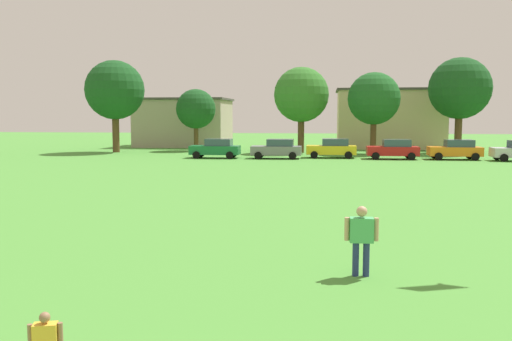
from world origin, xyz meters
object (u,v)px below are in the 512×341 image
Objects in this scene: tree_center_right at (374,99)px; tree_right at (460,89)px; parked_car_yellow_2 at (332,148)px; tree_left at (196,109)px; tree_center_left at (301,95)px; parked_car_red_3 at (393,149)px; tree_far_left at (115,90)px; parked_car_green_0 at (216,148)px; parked_car_orange_4 at (456,149)px; adult_bystander at (361,235)px; child_kite_flyer at (46,340)px; parked_car_gray_1 at (277,149)px.

tree_right is (8.32, 1.77, 1.00)m from tree_center_right.
tree_left reaches higher than parked_car_yellow_2.
parked_car_red_3 is at bearing -40.87° from tree_center_left.
parked_car_red_3 is at bearing -131.32° from tree_right.
tree_center_left is (-3.02, 6.37, 4.87)m from parked_car_yellow_2.
parked_car_green_0 is at bearing -27.91° from tree_far_left.
parked_car_red_3 is 0.55× the size of tree_center_right.
tree_center_right reaches higher than parked_car_orange_4.
adult_bystander is 0.38× the size of parked_car_yellow_2.
tree_far_left is (-21.81, 39.92, 5.23)m from adult_bystander.
child_kite_flyer is 41.18m from parked_car_yellow_2.
tree_far_left reaches higher than parked_car_red_3.
parked_car_green_0 is at bearing -153.07° from tree_center_right.
parked_car_red_3 reaches higher than adult_bystander.
tree_center_left reaches higher than parked_car_green_0.
child_kite_flyer is 0.12× the size of tree_center_left.
parked_car_green_0 is 0.67× the size of tree_left.
tree_center_right reaches higher than parked_car_yellow_2.
parked_car_gray_1 and parked_car_red_3 have the same top height.
child_kite_flyer is 0.61× the size of adult_bystander.
tree_left is 0.82× the size of tree_center_right.
parked_car_gray_1 is 12.04m from tree_center_right.
parked_car_orange_4 is 0.47× the size of tree_far_left.
child_kite_flyer is 0.23× the size of parked_car_yellow_2.
parked_car_orange_4 is (10.29, -0.56, 0.00)m from parked_car_yellow_2.
parked_car_yellow_2 is at bearing -148.87° from tree_right.
tree_right reaches higher than adult_bystander.
parked_car_green_0 is 10.84m from tree_left.
tree_center_right is at bearing -79.67° from parked_car_red_3.
tree_left is at bearing 171.86° from tree_center_left.
parked_car_yellow_2 is at bearing -3.13° from parked_car_orange_4.
tree_far_left is 34.02m from tree_right.
tree_far_left is at bearing -174.62° from tree_center_left.
parked_car_gray_1 is 0.67× the size of tree_left.
tree_right reaches higher than parked_car_orange_4.
parked_car_orange_4 is 26.08m from tree_left.
child_kite_flyer is at bearing -69.42° from tree_far_left.
parked_car_red_3 is 5.14m from parked_car_orange_4.
tree_far_left is (-11.52, 6.10, 5.35)m from parked_car_green_0.
tree_far_left is 25.62m from tree_center_right.
adult_bystander is 42.07m from tree_center_left.
adult_bystander is 35.30m from parked_car_yellow_2.
parked_car_red_3 is 0.67× the size of tree_left.
parked_car_yellow_2 is at bearing -125.17° from tree_center_right.
parked_car_orange_4 is at bearing -9.24° from tree_far_left.
parked_car_gray_1 is (5.36, 0.11, 0.00)m from parked_car_green_0.
parked_car_green_0 is 1.00× the size of parked_car_yellow_2.
tree_center_right reaches higher than parked_car_green_0.
adult_bystander reaches higher than child_kite_flyer.
tree_left is 0.69× the size of tree_right.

